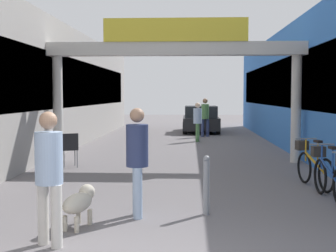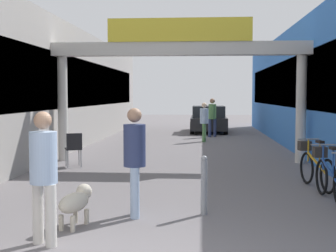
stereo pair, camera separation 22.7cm
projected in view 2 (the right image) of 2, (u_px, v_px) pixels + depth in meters
The scene contains 12 objects.
storefront_left at pixel (31, 89), 15.60m from camera, with size 3.00×26.00×4.17m.
arcade_sign_gateway at pixel (180, 61), 13.00m from camera, with size 7.40×0.47×3.98m.
pedestrian_with_dog at pixel (44, 169), 5.79m from camera, with size 0.47×0.47×1.68m.
pedestrian_companion at pixel (135, 155), 7.17m from camera, with size 0.39×0.40×1.68m.
pedestrian_carrying_crate at pixel (204, 120), 18.75m from camera, with size 0.36×0.39×1.57m.
pedestrian_elderly_walking at pixel (212, 115), 20.90m from camera, with size 0.43×0.43×1.73m.
dog_on_leash at pixel (76, 201), 6.68m from camera, with size 0.45×0.81×0.57m.
bicycle_blue_third at pixel (329, 175), 8.38m from camera, with size 0.46×1.69×0.98m.
bicycle_orange_farthest at pixel (315, 166), 9.48m from camera, with size 0.48×1.67×0.98m.
bollard_post_metal at pixel (204, 185), 7.32m from camera, with size 0.10×0.10×0.93m.
cafe_chair_black_nearer at pixel (74, 146), 12.16m from camera, with size 0.53×0.53×0.89m.
parked_car_black at pixel (208, 119), 23.63m from camera, with size 1.81×4.01×1.33m.
Camera 2 is at (0.64, -4.27, 1.88)m, focal length 50.00 mm.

